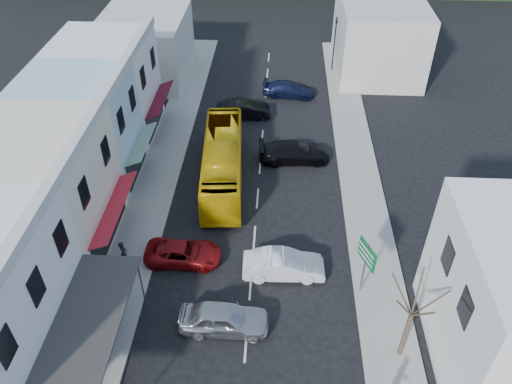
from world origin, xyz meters
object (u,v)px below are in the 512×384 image
car_red (183,252)px  pedestrian_left (124,254)px  bus (223,162)px  street_tree (411,315)px  traffic_signal (334,45)px  car_white (284,266)px  direction_sign (364,269)px  car_silver (224,320)px

car_red → pedestrian_left: size_ratio=2.71×
bus → car_red: size_ratio=2.52×
bus → pedestrian_left: bus is taller
pedestrian_left → street_tree: bearing=-127.7°
street_tree → traffic_signal: 33.24m
car_white → pedestrian_left: size_ratio=2.59×
bus → car_white: bearing=-67.8°
car_white → street_tree: 8.32m
pedestrian_left → direction_sign: 14.13m
car_silver → car_white: 5.07m
pedestrian_left → direction_sign: direction_sign is taller
car_white → traffic_signal: bearing=-11.7°
bus → car_silver: (1.44, -13.20, -0.85)m
car_white → street_tree: street_tree is taller
car_red → street_tree: (12.14, -5.95, 2.53)m
bus → traffic_signal: size_ratio=2.09×
street_tree → pedestrian_left: bearing=161.0°
car_white → car_red: (-6.11, 0.80, 0.00)m
bus → direction_sign: (9.01, -10.29, 0.37)m
car_silver → street_tree: bearing=-96.6°
direction_sign → traffic_signal: (0.25, 29.15, 0.86)m
car_white → pedestrian_left: bearing=86.5°
street_tree → car_white: bearing=139.5°
car_red → car_silver: bearing=-147.3°
bus → car_white: size_ratio=2.64×
pedestrian_left → traffic_signal: size_ratio=0.31×
car_white → street_tree: bearing=-132.7°
direction_sign → car_red: bearing=147.3°
direction_sign → street_tree: bearing=-91.4°
car_white → car_red: 6.16m
car_red → street_tree: size_ratio=0.71×
pedestrian_left → bus: bearing=-48.0°
car_red → direction_sign: size_ratio=1.20×
car_silver → car_red: (-3.00, 4.80, 0.00)m
car_red → direction_sign: direction_sign is taller
traffic_signal → pedestrian_left: bearing=47.7°
car_red → street_tree: street_tree is taller
car_red → direction_sign: (10.57, -1.89, 1.22)m
car_red → traffic_signal: traffic_signal is taller
bus → car_red: bearing=-104.6°
car_red → pedestrian_left: bearing=100.2°
bus → car_silver: bus is taller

